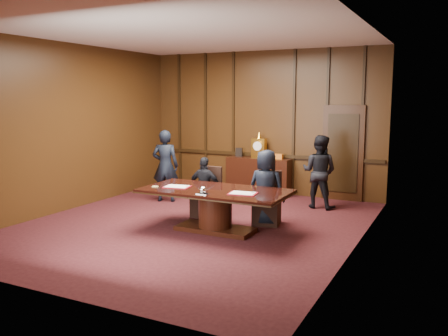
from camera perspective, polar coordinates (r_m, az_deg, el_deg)
name	(u,v)px	position (r m, az deg, el deg)	size (l,w,h in m)	color
room	(198,133)	(8.76, -3.11, 4.24)	(7.00, 7.04, 3.50)	black
sideboard	(259,174)	(11.73, 4.20, -0.78)	(1.60, 0.45, 1.54)	black
conference_table	(215,203)	(8.44, -1.06, -4.25)	(2.62, 1.32, 0.76)	black
folder_left	(177,187)	(8.64, -5.66, -2.24)	(0.51, 0.40, 0.02)	maroon
folder_right	(243,193)	(8.00, 2.27, -3.07)	(0.50, 0.39, 0.02)	maroon
inkstand	(203,191)	(7.99, -2.56, -2.76)	(0.20, 0.14, 0.12)	white
notepad	(155,187)	(8.70, -8.29, -2.22)	(0.10, 0.07, 0.01)	#D6B869
chair_left	(207,202)	(9.54, -2.08, -4.10)	(0.50, 0.50, 0.99)	black
chair_right	(267,209)	(9.01, 5.19, -4.89)	(0.56, 0.56, 0.99)	black
signatory_left	(205,187)	(9.41, -2.33, -2.35)	(0.71, 0.29, 1.21)	black
signatory_right	(266,188)	(8.85, 5.08, -2.37)	(0.69, 0.45, 1.42)	black
witness_left	(165,166)	(10.90, -7.07, 0.26)	(0.60, 0.39, 1.65)	black
witness_right	(319,172)	(10.38, 11.38, -0.44)	(0.77, 0.60, 1.58)	black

